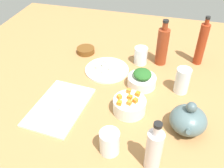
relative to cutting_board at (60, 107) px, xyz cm
name	(u,v)px	position (x,y,z in cm)	size (l,w,h in cm)	color
tabletop	(112,94)	(-16.25, 19.91, -2.00)	(190.00, 190.00, 3.00)	#A87644
cutting_board	(60,107)	(0.00, 0.00, 0.00)	(32.24, 21.16, 1.00)	white
plate_tofu	(107,70)	(-32.65, 12.73, 0.10)	(23.20, 23.20, 1.20)	white
bowl_greens	(142,81)	(-25.02, 32.72, 2.11)	(13.90, 13.90, 5.22)	white
bowl_carrots	(129,106)	(-5.86, 30.49, 2.70)	(14.25, 14.25, 6.40)	white
bowl_small_side	(86,50)	(-47.22, -4.40, 1.09)	(10.35, 10.35, 3.19)	brown
teapot	(188,120)	(-1.53, 55.07, 4.99)	(16.54, 14.77, 14.32)	#4F6669
bottle_0	(154,150)	(19.03, 43.82, 8.57)	(5.66, 5.66, 21.77)	silver
bottle_1	(202,44)	(-53.07, 59.30, 11.56)	(4.80, 4.80, 27.32)	maroon
bottle_2	(162,46)	(-47.64, 39.36, 10.29)	(6.16, 6.16, 25.50)	maroon
drinking_glass_0	(182,81)	(-25.55, 51.53, 5.89)	(6.80, 6.80, 12.77)	white
drinking_glass_1	(141,56)	(-44.65, 28.65, 4.30)	(7.21, 7.21, 9.60)	white
drinking_glass_2	(110,142)	(16.66, 27.76, 4.37)	(7.49, 7.49, 9.74)	white
carrot_cube_0	(138,94)	(-9.71, 33.19, 6.80)	(1.80, 1.80, 1.80)	orange
carrot_cube_1	(119,103)	(-2.08, 26.84, 6.80)	(1.80, 1.80, 1.80)	orange
carrot_cube_2	(129,103)	(-3.32, 30.83, 6.80)	(1.80, 1.80, 1.80)	orange
carrot_cube_3	(135,100)	(-5.26, 33.00, 6.80)	(1.80, 1.80, 1.80)	orange
carrot_cube_4	(129,91)	(-10.70, 29.04, 6.80)	(1.80, 1.80, 1.80)	orange
carrot_cube_5	(130,97)	(-6.73, 30.33, 6.80)	(1.80, 1.80, 1.80)	orange
carrot_cube_6	(119,97)	(-5.81, 25.97, 6.80)	(1.80, 1.80, 1.80)	orange
chopped_greens_mound	(142,74)	(-25.02, 32.72, 6.52)	(9.68, 8.82, 3.59)	#265F24
tofu_cube_0	(111,69)	(-32.04, 15.13, 1.80)	(2.20, 2.20, 2.20)	silver
tofu_cube_1	(97,67)	(-31.23, 7.77, 1.80)	(2.20, 2.20, 2.20)	#FAEACF
tofu_cube_2	(105,71)	(-28.86, 12.61, 1.80)	(2.20, 2.20, 2.20)	#EFE4CA
tofu_cube_3	(106,62)	(-37.44, 10.98, 1.80)	(2.20, 2.20, 2.20)	silver
tofu_cube_4	(115,65)	(-35.92, 16.50, 1.80)	(2.20, 2.20, 2.20)	silver
tofu_cube_5	(104,65)	(-33.78, 10.64, 1.80)	(2.20, 2.20, 2.20)	white
dumpling_0	(79,95)	(-7.74, 6.27, 1.56)	(4.44, 4.26, 2.12)	beige
dumpling_1	(72,105)	(-0.33, 5.91, 2.01)	(4.88, 4.28, 3.02)	beige
dumpling_2	(66,90)	(-9.32, -0.87, 1.99)	(5.14, 5.05, 2.98)	beige
dumpling_3	(60,125)	(11.54, 5.45, 1.52)	(4.23, 4.16, 2.03)	beige
dumpling_4	(61,112)	(4.40, 2.92, 1.77)	(5.75, 5.60, 2.54)	beige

